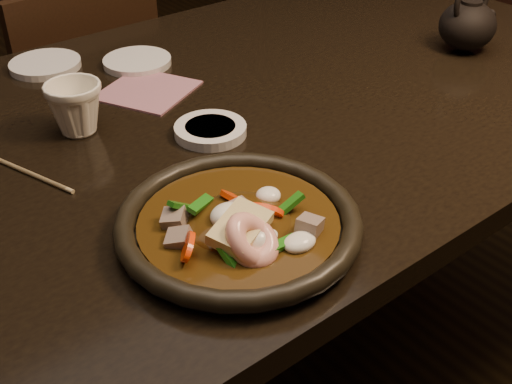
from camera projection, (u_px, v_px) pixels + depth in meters
table at (242, 142)px, 1.12m from camera, size 1.60×0.90×0.75m
chair at (80, 121)px, 1.66m from camera, size 0.43×0.43×0.82m
plate at (239, 224)px, 0.78m from camera, size 0.30×0.30×0.03m
stirfry at (242, 226)px, 0.76m from camera, size 0.19×0.16×0.07m
soy_dish at (210, 130)px, 0.98m from camera, size 0.11×0.11×0.02m
saucer_left at (45, 65)px, 1.19m from camera, size 0.13×0.13×0.01m
saucer_right at (137, 62)px, 1.21m from camera, size 0.13×0.13×0.01m
tea_cup at (75, 106)px, 0.97m from camera, size 0.09×0.08×0.09m
chopsticks at (17, 168)px, 0.90m from camera, size 0.08×0.21×0.01m
napkin at (148, 90)px, 1.11m from camera, size 0.19×0.19×0.00m
teapot at (468, 23)px, 1.24m from camera, size 0.13×0.11×0.15m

